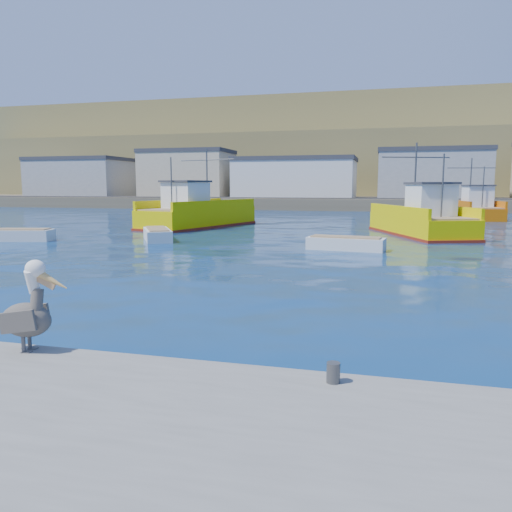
% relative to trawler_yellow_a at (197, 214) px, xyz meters
% --- Properties ---
extents(ground, '(260.00, 260.00, 0.00)m').
position_rel_trawler_yellow_a_xyz_m(ground, '(11.38, -28.26, -1.07)').
color(ground, '#061C50').
rests_on(ground, ground).
extents(dock_bollards, '(36.20, 0.20, 0.30)m').
position_rel_trawler_yellow_a_xyz_m(dock_bollards, '(11.98, -31.66, -0.42)').
color(dock_bollards, '#4C4C4C').
rests_on(dock_bollards, dock).
extents(far_shore, '(200.00, 81.00, 24.00)m').
position_rel_trawler_yellow_a_xyz_m(far_shore, '(11.38, 80.94, 7.91)').
color(far_shore, brown).
rests_on(far_shore, ground).
extents(trawler_yellow_a, '(7.00, 12.42, 6.58)m').
position_rel_trawler_yellow_a_xyz_m(trawler_yellow_a, '(0.00, 0.00, 0.00)').
color(trawler_yellow_a, '#E1D000').
rests_on(trawler_yellow_a, ground).
extents(trawler_yellow_b, '(7.01, 10.90, 6.39)m').
position_rel_trawler_yellow_a_xyz_m(trawler_yellow_b, '(17.43, -2.98, -0.08)').
color(trawler_yellow_b, '#E1D000').
rests_on(trawler_yellow_b, ground).
extents(boat_orange, '(4.99, 9.62, 6.19)m').
position_rel_trawler_yellow_a_xyz_m(boat_orange, '(23.69, 16.27, 0.00)').
color(boat_orange, '#C75A06').
rests_on(boat_orange, ground).
extents(skiff_left, '(4.44, 2.47, 0.91)m').
position_rel_trawler_yellow_a_xyz_m(skiff_left, '(-6.83, -12.82, -0.77)').
color(skiff_left, silver).
rests_on(skiff_left, ground).
extents(skiff_mid, '(4.15, 1.92, 0.87)m').
position_rel_trawler_yellow_a_xyz_m(skiff_mid, '(13.08, -12.22, -0.79)').
color(skiff_mid, silver).
rests_on(skiff_mid, ground).
extents(skiff_extra, '(3.38, 4.37, 0.91)m').
position_rel_trawler_yellow_a_xyz_m(skiff_extra, '(1.36, -10.34, -0.77)').
color(skiff_extra, silver).
rests_on(skiff_extra, ground).
extents(pelican, '(1.30, 0.65, 1.60)m').
position_rel_trawler_yellow_a_xyz_m(pelican, '(9.14, -31.55, 0.12)').
color(pelican, '#595451').
rests_on(pelican, dock).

